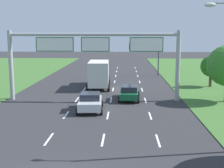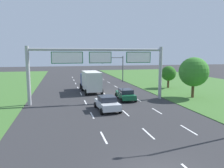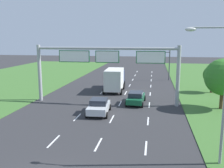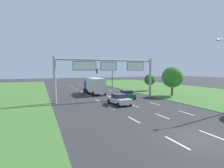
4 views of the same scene
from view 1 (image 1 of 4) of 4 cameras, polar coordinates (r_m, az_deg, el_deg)
lane_dashes_inner_left at (r=29.25m, az=-7.32°, el=-4.10°), size 0.14×68.40×0.01m
lane_dashes_inner_right at (r=28.88m, az=-0.44°, el=-4.19°), size 0.14×68.40×0.01m
lane_dashes_slip at (r=28.93m, az=6.52°, el=-4.23°), size 0.14×68.40×0.01m
car_near_red at (r=31.93m, az=3.20°, el=-1.52°), size 2.26×4.53×1.45m
car_mid_lane at (r=27.42m, az=-4.00°, el=-3.26°), size 2.41×4.19×1.56m
box_truck at (r=39.01m, az=-2.38°, el=1.98°), size 2.89×7.53×3.33m
sign_gantry at (r=31.20m, az=-3.24°, el=6.04°), size 17.24×0.44×7.00m
traffic_light_mast at (r=49.78m, az=6.30°, el=5.94°), size 4.76×0.49×5.60m
roadside_tree_far at (r=40.88m, az=17.67°, el=3.08°), size 2.61×2.61×3.94m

